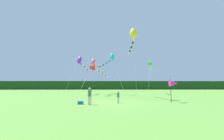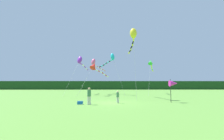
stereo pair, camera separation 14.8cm
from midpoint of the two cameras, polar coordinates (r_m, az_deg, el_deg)
name	(u,v)px [view 1 (the left image)]	position (r m, az deg, el deg)	size (l,w,h in m)	color
ground_plane	(113,103)	(17.38, 0.21, -11.78)	(120.00, 120.00, 0.00)	#5B9338
distant_treeline	(110,85)	(62.27, -0.89, -5.57)	(108.00, 2.51, 3.29)	#193D19
person_adult	(90,95)	(15.77, -8.40, -8.99)	(0.37, 0.37, 1.67)	silver
person_child	(118,96)	(16.93, 1.97, -9.48)	(0.29, 0.29, 1.30)	silver
cooler_box	(81,103)	(16.27, -11.59, -11.56)	(0.54, 0.30, 0.31)	#1959B2
banner_flag_pole	(174,84)	(18.80, 21.25, -4.60)	(0.90, 0.70, 2.55)	black
kite_green	(150,63)	(33.94, 13.61, 2.39)	(3.67, 9.54, 7.27)	#B2B2B2
kite_red	(95,67)	(29.05, -6.44, 1.18)	(4.98, 9.07, 6.19)	#B2B2B2
kite_yellow	(133,36)	(23.02, 7.47, 12.21)	(0.97, 6.95, 9.87)	#B2B2B2
kite_cyan	(111,58)	(31.13, -0.59, 4.25)	(5.10, 7.82, 8.16)	#B2B2B2
kite_rainbow	(94,63)	(33.75, -6.63, 2.59)	(4.69, 8.25, 7.61)	#B2B2B2
kite_purple	(80,61)	(32.66, -11.61, 3.20)	(2.94, 9.91, 7.80)	#B2B2B2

